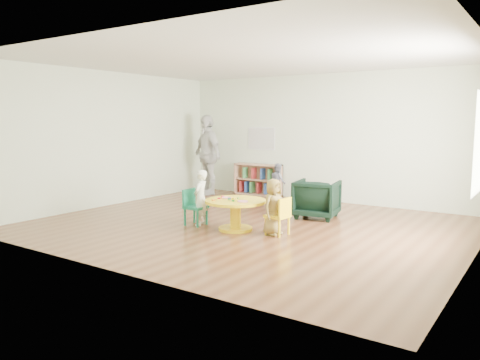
% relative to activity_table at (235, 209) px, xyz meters
% --- Properties ---
extents(room, '(7.10, 7.00, 2.80)m').
position_rel_activity_table_xyz_m(room, '(0.00, 0.44, 1.55)').
color(room, '#58311B').
rests_on(room, ground).
extents(activity_table, '(1.00, 1.00, 0.54)m').
position_rel_activity_table_xyz_m(activity_table, '(0.00, 0.00, 0.00)').
color(activity_table, yellow).
rests_on(activity_table, ground).
extents(kid_chair_left, '(0.35, 0.35, 0.62)m').
position_rel_activity_table_xyz_m(kid_chair_left, '(-0.81, -0.09, -0.01)').
color(kid_chair_left, '#157854').
rests_on(kid_chair_left, ground).
extents(kid_chair_right, '(0.35, 0.35, 0.60)m').
position_rel_activity_table_xyz_m(kid_chair_right, '(0.77, 0.10, -0.02)').
color(kid_chair_right, yellow).
rests_on(kid_chair_right, ground).
extents(bookshelf, '(1.20, 0.30, 0.75)m').
position_rel_activity_table_xyz_m(bookshelf, '(-1.62, 3.30, 0.02)').
color(bookshelf, tan).
rests_on(bookshelf, ground).
extents(alphabet_poster, '(0.74, 0.01, 0.54)m').
position_rel_activity_table_xyz_m(alphabet_poster, '(-1.61, 3.42, 1.00)').
color(alphabet_poster, white).
rests_on(alphabet_poster, ground).
extents(armchair, '(0.87, 0.89, 0.70)m').
position_rel_activity_table_xyz_m(armchair, '(0.69, 1.64, 0.01)').
color(armchair, black).
rests_on(armchair, ground).
extents(child_left, '(0.31, 0.39, 0.95)m').
position_rel_activity_table_xyz_m(child_left, '(-0.69, -0.04, 0.13)').
color(child_left, white).
rests_on(child_left, ground).
extents(child_right, '(0.32, 0.46, 0.89)m').
position_rel_activity_table_xyz_m(child_right, '(0.67, 0.07, 0.10)').
color(child_right, yellow).
rests_on(child_right, ground).
extents(toddler, '(0.51, 0.50, 0.83)m').
position_rel_activity_table_xyz_m(toddler, '(-0.87, 2.95, 0.07)').
color(toddler, '#192040').
rests_on(toddler, ground).
extents(adult_caretaker, '(1.22, 0.88, 1.92)m').
position_rel_activity_table_xyz_m(adult_caretaker, '(-2.72, 2.72, 0.61)').
color(adult_caretaker, silver).
rests_on(adult_caretaker, ground).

